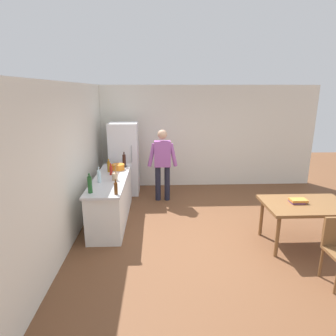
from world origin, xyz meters
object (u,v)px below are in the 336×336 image
cooking_pot (118,167)px  dining_table (306,208)px  bottle_sauce_red (111,170)px  bottle_oil_amber (109,167)px  utensil_jar (115,176)px  bottle_wine_dark (124,161)px  refrigerator (124,159)px  bottle_beer_brown (116,188)px  bottle_wine_green (90,185)px  book_stack (298,201)px  bottle_water_clear (99,176)px  person (162,161)px

cooking_pot → dining_table: bearing=-26.8°
bottle_sauce_red → bottle_oil_amber: bearing=109.9°
utensil_jar → bottle_wine_dark: size_ratio=0.94×
dining_table → refrigerator: bearing=140.7°
bottle_beer_brown → dining_table: bearing=-2.9°
bottle_wine_green → bottle_oil_amber: 1.27m
book_stack → refrigerator: bearing=140.0°
bottle_oil_amber → bottle_sauce_red: bearing=-70.1°
bottle_water_clear → bottle_sauce_red: bearing=73.6°
cooking_pot → bottle_wine_dark: (0.11, 0.22, 0.09)m
bottle_wine_dark → refrigerator: bearing=96.4°
bottle_oil_amber → bottle_wine_dark: bearing=53.9°
dining_table → bottle_water_clear: bottle_water_clear is taller
book_stack → dining_table: bearing=-18.6°
bottle_wine_dark → bottle_water_clear: bearing=-107.6°
person → dining_table: bearing=-42.4°
dining_table → utensil_jar: (-3.28, 0.93, 0.31)m
cooking_pot → bottle_oil_amber: 0.24m
person → bottle_oil_amber: 1.31m
cooking_pot → bottle_beer_brown: (0.16, -1.52, 0.05)m
utensil_jar → bottle_wine_dark: bottle_wine_dark is taller
refrigerator → dining_table: size_ratio=1.29×
cooking_pot → utensil_jar: size_ratio=1.25×
cooking_pot → utensil_jar: bearing=-87.0°
refrigerator → person: refrigerator is taller
utensil_jar → bottle_oil_amber: utensil_jar is taller
utensil_jar → person: bearing=52.6°
refrigerator → book_stack: 4.13m
refrigerator → bottle_wine_dark: (0.09, -0.80, 0.15)m
bottle_sauce_red → bottle_oil_amber: (-0.08, 0.22, 0.02)m
person → utensil_jar: (-0.93, -1.22, 0.00)m
refrigerator → person: size_ratio=1.06×
refrigerator → bottle_water_clear: (-0.26, -1.89, 0.13)m
bottle_wine_dark → book_stack: (3.07, -1.85, -0.26)m
cooking_pot → bottle_sauce_red: (-0.09, -0.38, 0.04)m
cooking_pot → bottle_oil_amber: (-0.17, -0.17, 0.06)m
bottle_water_clear → bottle_oil_amber: bearing=84.8°
cooking_pot → bottle_beer_brown: bearing=-83.8°
bottle_beer_brown → book_stack: size_ratio=0.98×
bottle_sauce_red → bottle_wine_dark: bottle_wine_dark is taller
refrigerator → bottle_wine_green: bearing=-97.0°
bottle_wine_green → refrigerator: bearing=83.0°
utensil_jar → bottle_water_clear: 0.30m
refrigerator → utensil_jar: size_ratio=5.62×
bottle_beer_brown → bottle_water_clear: bearing=121.6°
person → bottle_water_clear: bearing=-132.1°
bottle_water_clear → bottle_wine_green: (-0.04, -0.56, 0.02)m
bottle_sauce_red → book_stack: (3.28, -1.25, -0.21)m
cooking_pot → bottle_wine_dark: bottle_wine_dark is taller
cooking_pot → bottle_wine_green: bottle_wine_green is taller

